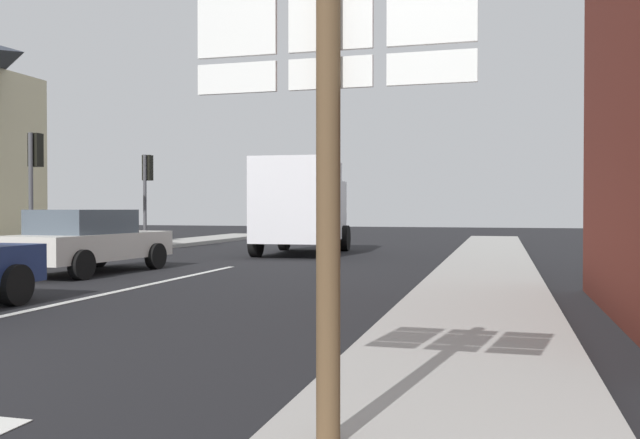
# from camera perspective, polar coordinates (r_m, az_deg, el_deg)

# --- Properties ---
(ground_plane) EXTENTS (80.00, 80.00, 0.00)m
(ground_plane) POSITION_cam_1_polar(r_m,az_deg,el_deg) (15.48, -10.40, -4.62)
(ground_plane) COLOR black
(sidewalk_right) EXTENTS (2.20, 44.00, 0.14)m
(sidewalk_right) POSITION_cam_1_polar(r_m,az_deg,el_deg) (11.98, 13.57, -5.92)
(sidewalk_right) COLOR #9E9B96
(sidewalk_right) RESTS_ON ground
(lane_centre_stripe) EXTENTS (0.16, 12.00, 0.01)m
(lane_centre_stripe) POSITION_cam_1_polar(r_m,az_deg,el_deg) (12.01, -18.70, -6.23)
(lane_centre_stripe) COLOR silver
(lane_centre_stripe) RESTS_ON ground
(sedan_far) EXTENTS (2.24, 4.33, 1.47)m
(sedan_far) POSITION_cam_1_polar(r_m,az_deg,el_deg) (16.38, -19.12, -1.68)
(sedan_far) COLOR beige
(sedan_far) RESTS_ON ground
(delivery_truck) EXTENTS (2.73, 5.12, 3.05)m
(delivery_truck) POSITION_cam_1_polar(r_m,az_deg,el_deg) (21.85, -1.57, 1.35)
(delivery_truck) COLOR silver
(delivery_truck) RESTS_ON ground
(route_sign_post) EXTENTS (1.66, 0.14, 3.20)m
(route_sign_post) POSITION_cam_1_polar(r_m,az_deg,el_deg) (3.89, 0.78, 8.43)
(route_sign_post) COLOR brown
(route_sign_post) RESTS_ON ground
(traffic_light_near_left) EXTENTS (0.30, 0.49, 3.53)m
(traffic_light_near_left) POSITION_cam_1_polar(r_m,az_deg,el_deg) (19.68, -23.14, 4.12)
(traffic_light_near_left) COLOR #47474C
(traffic_light_near_left) RESTS_ON ground
(traffic_light_far_left) EXTENTS (0.30, 0.49, 3.40)m
(traffic_light_far_left) POSITION_cam_1_polar(r_m,az_deg,el_deg) (24.61, -14.52, 3.29)
(traffic_light_far_left) COLOR #47474C
(traffic_light_far_left) RESTS_ON ground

